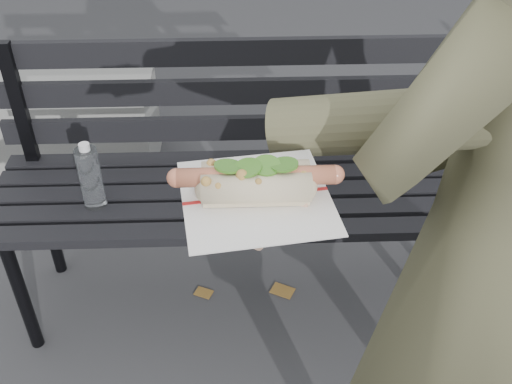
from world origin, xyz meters
TOP-DOWN VIEW (x-y plane):
  - park_bench at (-0.13, 0.82)m, footprint 1.50×0.44m
  - concrete_block at (-1.09, 1.61)m, footprint 1.20×0.40m
  - person at (0.31, 0.04)m, footprint 0.74×0.63m
  - held_hotdog at (0.10, -0.01)m, footprint 0.64×0.32m

SIDE VIEW (x-z plane):
  - concrete_block at x=-1.09m, z-range 0.00..0.40m
  - park_bench at x=-0.13m, z-range 0.08..0.96m
  - person at x=0.31m, z-range 0.00..1.73m
  - held_hotdog at x=0.10m, z-range 1.04..1.23m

